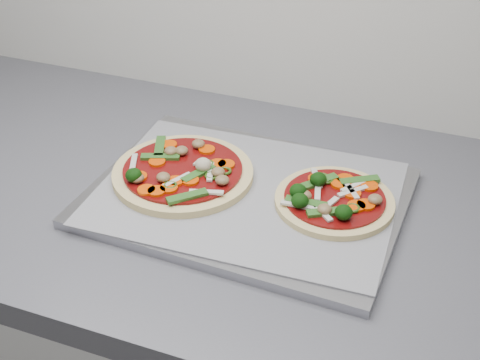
% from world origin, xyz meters
% --- Properties ---
extents(countertop, '(3.60, 0.60, 0.04)m').
position_xyz_m(countertop, '(0.00, 1.30, 0.88)').
color(countertop, '#55555C').
rests_on(countertop, base_cabinet).
extents(baking_tray, '(0.45, 0.34, 0.01)m').
position_xyz_m(baking_tray, '(-0.07, 1.30, 0.91)').
color(baking_tray, '#9C9BA1').
rests_on(baking_tray, countertop).
extents(parchment, '(0.43, 0.32, 0.00)m').
position_xyz_m(parchment, '(-0.07, 1.30, 0.92)').
color(parchment, gray).
rests_on(parchment, baking_tray).
extents(pizza_left, '(0.21, 0.21, 0.04)m').
position_xyz_m(pizza_left, '(-0.17, 1.30, 0.93)').
color(pizza_left, '#D7C17F').
rests_on(pizza_left, parchment).
extents(pizza_right, '(0.19, 0.19, 0.03)m').
position_xyz_m(pizza_right, '(0.05, 1.31, 0.93)').
color(pizza_right, '#D7C17F').
rests_on(pizza_right, parchment).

